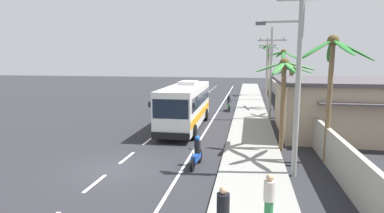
% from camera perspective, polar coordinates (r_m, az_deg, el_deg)
% --- Properties ---
extents(ground_plane, '(160.00, 160.00, 0.00)m').
position_cam_1_polar(ground_plane, '(16.16, -14.26, -11.01)').
color(ground_plane, '#28282D').
extents(sidewalk_kerb, '(3.20, 90.00, 0.14)m').
position_cam_1_polar(sidewalk_kerb, '(24.38, 10.86, -4.06)').
color(sidewalk_kerb, gray).
rests_on(sidewalk_kerb, ground).
extents(lane_markings, '(3.53, 71.00, 0.01)m').
position_cam_1_polar(lane_markings, '(29.41, 1.49, -1.86)').
color(lane_markings, white).
rests_on(lane_markings, ground).
extents(boundary_wall, '(0.24, 60.00, 1.88)m').
position_cam_1_polar(boundary_wall, '(28.44, 18.54, -0.76)').
color(boundary_wall, '#9E998E').
rests_on(boundary_wall, ground).
extents(coach_bus_foreground, '(3.03, 10.61, 3.61)m').
position_cam_1_polar(coach_bus_foreground, '(24.48, -1.16, 0.45)').
color(coach_bus_foreground, white).
rests_on(coach_bus_foreground, ground).
extents(motorcycle_beside_bus, '(0.56, 1.96, 1.58)m').
position_cam_1_polar(motorcycle_beside_bus, '(32.83, 6.80, 0.32)').
color(motorcycle_beside_bus, black).
rests_on(motorcycle_beside_bus, ground).
extents(motorcycle_trailing, '(0.56, 1.96, 1.56)m').
position_cam_1_polar(motorcycle_trailing, '(15.81, 0.86, -8.73)').
color(motorcycle_trailing, black).
rests_on(motorcycle_trailing, ground).
extents(pedestrian_midwalk, '(0.36, 0.36, 1.70)m').
position_cam_1_polar(pedestrian_midwalk, '(10.47, 14.00, -16.05)').
color(pedestrian_midwalk, '#2D7A47').
rests_on(pedestrian_midwalk, sidewalk_kerb).
extents(utility_pole_nearest, '(3.01, 0.24, 9.65)m').
position_cam_1_polar(utility_pole_nearest, '(14.55, 18.85, 7.12)').
color(utility_pole_nearest, '#9E9E99').
rests_on(utility_pole_nearest, ground).
extents(utility_pole_mid, '(2.44, 0.24, 8.08)m').
position_cam_1_polar(utility_pole_mid, '(28.03, 14.30, 6.12)').
color(utility_pole_mid, '#9E9E99').
rests_on(utility_pole_mid, ground).
extents(utility_pole_far, '(2.23, 0.24, 8.05)m').
position_cam_1_polar(utility_pole_far, '(41.57, 13.60, 6.85)').
color(utility_pole_far, '#9E9E99').
rests_on(utility_pole_far, ground).
extents(palm_nearest, '(3.36, 3.12, 5.46)m').
position_cam_1_polar(palm_nearest, '(18.64, 16.52, 4.39)').
color(palm_nearest, brown).
rests_on(palm_nearest, ground).
extents(palm_second, '(3.54, 3.46, 6.47)m').
position_cam_1_polar(palm_second, '(34.60, 16.38, 7.02)').
color(palm_second, brown).
rests_on(palm_second, ground).
extents(palm_third, '(3.61, 3.45, 4.97)m').
position_cam_1_polar(palm_third, '(29.69, 17.75, 4.44)').
color(palm_third, brown).
rests_on(palm_third, ground).
extents(palm_fourth, '(3.68, 3.92, 6.57)m').
position_cam_1_polar(palm_fourth, '(17.03, 24.18, 6.41)').
color(palm_fourth, brown).
rests_on(palm_fourth, ground).
extents(palm_farthest, '(3.02, 2.82, 7.65)m').
position_cam_1_polar(palm_farthest, '(47.17, 13.82, 8.68)').
color(palm_farthest, brown).
rests_on(palm_farthest, ground).
extents(roadside_building, '(12.36, 9.43, 3.96)m').
position_cam_1_polar(roadside_building, '(25.37, 29.08, -0.09)').
color(roadside_building, tan).
rests_on(roadside_building, ground).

